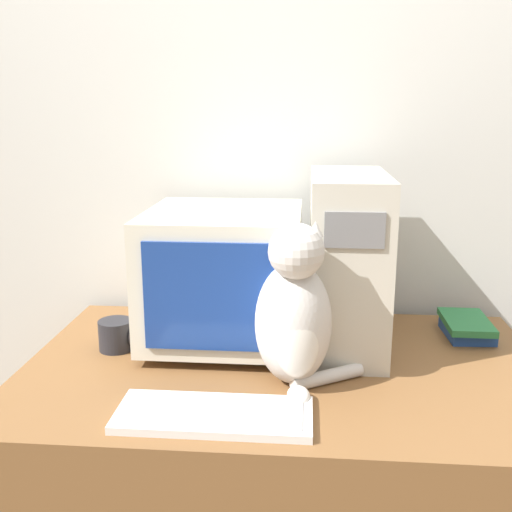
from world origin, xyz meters
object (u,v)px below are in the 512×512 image
object	(u,v)px
keyboard	(214,414)
mug	(117,335)
computer_tower	(347,261)
cat	(294,315)
pen	(181,396)
book_stack	(467,327)
crt_monitor	(224,274)

from	to	relation	value
keyboard	mug	world-z (taller)	mug
computer_tower	cat	bearing A→B (deg)	-116.92
computer_tower	pen	size ratio (longest dim) A/B	3.58
computer_tower	pen	xyz separation A→B (m)	(-0.39, -0.37, -0.24)
cat	computer_tower	bearing A→B (deg)	54.38
book_stack	mug	world-z (taller)	mug
keyboard	pen	xyz separation A→B (m)	(-0.09, 0.09, -0.01)
crt_monitor	cat	distance (m)	0.33
mug	crt_monitor	bearing A→B (deg)	18.46
pen	mug	world-z (taller)	mug
crt_monitor	book_stack	distance (m)	0.72
crt_monitor	pen	distance (m)	0.41
computer_tower	keyboard	world-z (taller)	computer_tower
book_stack	crt_monitor	bearing A→B (deg)	-172.90
crt_monitor	pen	world-z (taller)	crt_monitor
book_stack	mug	xyz separation A→B (m)	(-0.99, -0.18, 0.01)
crt_monitor	keyboard	xyz separation A→B (m)	(0.04, -0.45, -0.19)
pen	mug	bearing A→B (deg)	131.28
keyboard	book_stack	world-z (taller)	book_stack
computer_tower	mug	size ratio (longest dim) A/B	4.80
crt_monitor	keyboard	world-z (taller)	crt_monitor
book_stack	keyboard	bearing A→B (deg)	-141.00
computer_tower	book_stack	size ratio (longest dim) A/B	2.37
crt_monitor	book_stack	world-z (taller)	crt_monitor
cat	pen	bearing A→B (deg)	-167.33
keyboard	mug	size ratio (longest dim) A/B	4.22
pen	book_stack	bearing A→B (deg)	30.79
cat	book_stack	world-z (taller)	cat
crt_monitor	pen	bearing A→B (deg)	-98.47
book_stack	pen	world-z (taller)	book_stack
keyboard	book_stack	bearing A→B (deg)	39.00
keyboard	pen	size ratio (longest dim) A/B	3.15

